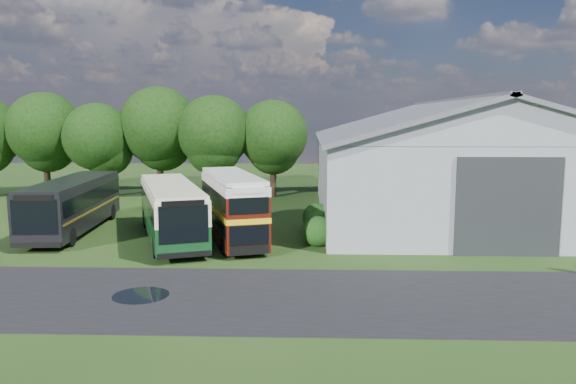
{
  "coord_description": "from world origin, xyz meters",
  "views": [
    {
      "loc": [
        5.01,
        -24.0,
        6.95
      ],
      "look_at": [
        3.89,
        8.0,
        2.66
      ],
      "focal_mm": 35.0,
      "sensor_mm": 36.0,
      "label": 1
    }
  ],
  "objects_px": {
    "storage_shed": "(449,157)",
    "bus_maroon_double": "(232,208)",
    "bus_green_single": "(171,210)",
    "bus_dark_single": "(73,204)"
  },
  "relations": [
    {
      "from": "bus_maroon_double",
      "to": "bus_dark_single",
      "type": "bearing_deg",
      "value": 148.93
    },
    {
      "from": "storage_shed",
      "to": "bus_dark_single",
      "type": "relative_size",
      "value": 2.11
    },
    {
      "from": "storage_shed",
      "to": "bus_dark_single",
      "type": "xyz_separation_m",
      "value": [
        -24.24,
        -6.8,
        -2.47
      ]
    },
    {
      "from": "bus_green_single",
      "to": "bus_dark_single",
      "type": "relative_size",
      "value": 1.01
    },
    {
      "from": "bus_maroon_double",
      "to": "bus_dark_single",
      "type": "height_order",
      "value": "bus_maroon_double"
    },
    {
      "from": "bus_green_single",
      "to": "bus_dark_single",
      "type": "xyz_separation_m",
      "value": [
        -6.49,
        2.01,
        -0.01
      ]
    },
    {
      "from": "storage_shed",
      "to": "bus_maroon_double",
      "type": "relative_size",
      "value": 2.71
    },
    {
      "from": "bus_green_single",
      "to": "bus_maroon_double",
      "type": "height_order",
      "value": "bus_maroon_double"
    },
    {
      "from": "storage_shed",
      "to": "bus_maroon_double",
      "type": "xyz_separation_m",
      "value": [
        -14.19,
        -9.11,
        -2.26
      ]
    },
    {
      "from": "bus_green_single",
      "to": "bus_maroon_double",
      "type": "bearing_deg",
      "value": -24.43
    }
  ]
}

